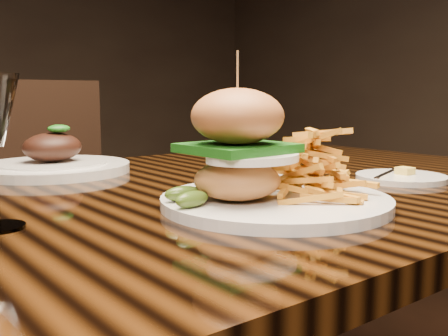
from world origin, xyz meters
TOP-DOWN VIEW (x-y plane):
  - dining_table at (0.00, 0.00)m, footprint 1.60×0.90m
  - burger_plate at (0.06, -0.19)m, footprint 0.32×0.32m
  - side_saucer at (0.40, -0.17)m, footprint 0.16×0.16m
  - ramekin at (0.15, -0.07)m, footprint 0.08×0.08m
  - far_dish at (-0.07, 0.31)m, footprint 0.30×0.30m
  - chair_far at (0.11, 0.89)m, footprint 0.46×0.47m

SIDE VIEW (x-z plane):
  - chair_far at x=0.11m, z-range 0.06..1.01m
  - dining_table at x=0.00m, z-range 0.30..1.05m
  - side_saucer at x=0.40m, z-range 0.74..0.77m
  - ramekin at x=0.15m, z-range 0.75..0.78m
  - far_dish at x=-0.07m, z-range 0.72..0.82m
  - burger_plate at x=0.06m, z-range 0.70..0.92m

